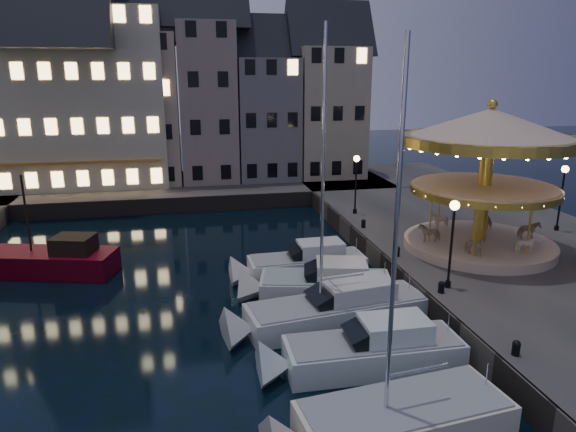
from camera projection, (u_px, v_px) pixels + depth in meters
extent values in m
plane|color=black|center=(302.00, 338.00, 21.99)|extent=(160.00, 160.00, 0.00)
cube|color=#474442|center=(511.00, 255.00, 30.16)|extent=(16.00, 56.00, 1.30)
cube|color=#474442|center=(148.00, 191.00, 46.74)|extent=(44.00, 12.00, 1.30)
cube|color=#47423A|center=(383.00, 265.00, 28.63)|extent=(0.15, 44.00, 1.30)
cube|color=#47423A|center=(169.00, 206.00, 41.45)|extent=(48.00, 0.15, 1.30)
cylinder|color=black|center=(448.00, 284.00, 23.93)|extent=(0.28, 0.28, 0.30)
cylinder|color=black|center=(451.00, 249.00, 23.46)|extent=(0.12, 0.12, 3.80)
sphere|color=#FFD18C|center=(455.00, 205.00, 22.91)|extent=(0.44, 0.44, 0.44)
cylinder|color=black|center=(355.00, 211.00, 36.68)|extent=(0.28, 0.28, 0.30)
cylinder|color=black|center=(356.00, 187.00, 36.21)|extent=(0.12, 0.12, 3.80)
sphere|color=#FFD18C|center=(357.00, 159.00, 35.67)|extent=(0.44, 0.44, 0.44)
cylinder|color=black|center=(557.00, 228.00, 32.70)|extent=(0.28, 0.28, 0.30)
cylinder|color=black|center=(560.00, 201.00, 32.23)|extent=(0.12, 0.12, 3.80)
sphere|color=#FFD18C|center=(565.00, 169.00, 31.69)|extent=(0.44, 0.44, 0.44)
cylinder|color=black|center=(516.00, 350.00, 18.13)|extent=(0.28, 0.28, 0.40)
sphere|color=black|center=(517.00, 344.00, 18.07)|extent=(0.30, 0.30, 0.30)
cylinder|color=black|center=(441.00, 288.00, 23.33)|extent=(0.28, 0.28, 0.40)
sphere|color=black|center=(442.00, 284.00, 23.27)|extent=(0.30, 0.30, 0.30)
cylinder|color=black|center=(397.00, 252.00, 28.05)|extent=(0.28, 0.28, 0.40)
sphere|color=black|center=(397.00, 249.00, 27.99)|extent=(0.30, 0.30, 0.30)
cylinder|color=black|center=(363.00, 225.00, 33.24)|extent=(0.28, 0.28, 0.40)
sphere|color=black|center=(364.00, 221.00, 33.19)|extent=(0.30, 0.30, 0.30)
cube|color=gray|center=(8.00, 123.00, 44.79)|extent=(5.00, 8.00, 11.00)
cube|color=gray|center=(74.00, 116.00, 45.70)|extent=(5.60, 8.00, 12.00)
cube|color=tan|center=(144.00, 110.00, 46.72)|extent=(6.20, 8.00, 13.00)
cube|color=gray|center=(207.00, 103.00, 47.69)|extent=(5.00, 8.00, 14.00)
cube|color=slate|center=(265.00, 119.00, 49.13)|extent=(5.60, 8.00, 11.00)
cube|color=tan|center=(326.00, 113.00, 50.15)|extent=(6.20, 8.00, 12.00)
cube|color=beige|center=(73.00, 99.00, 45.31)|extent=(16.00, 9.00, 15.00)
cube|color=beige|center=(404.00, 422.00, 15.96)|extent=(6.86, 3.28, 1.30)
cube|color=gray|center=(405.00, 404.00, 15.78)|extent=(6.51, 3.04, 0.10)
cylinder|color=silver|center=(396.00, 226.00, 14.04)|extent=(0.14, 0.14, 11.58)
cube|color=silver|center=(373.00, 356.00, 19.71)|extent=(6.78, 2.32, 1.30)
cube|color=gray|center=(374.00, 340.00, 19.53)|extent=(6.44, 2.14, 0.10)
cube|color=silver|center=(394.00, 328.00, 19.56)|extent=(2.59, 1.72, 0.80)
cube|color=black|center=(361.00, 334.00, 19.34)|extent=(1.17, 1.59, 0.93)
cube|color=silver|center=(337.00, 315.00, 23.12)|extent=(8.47, 3.55, 1.30)
cube|color=gray|center=(338.00, 301.00, 22.94)|extent=(8.04, 3.30, 0.10)
cube|color=silver|center=(358.00, 289.00, 23.14)|extent=(3.35, 2.24, 0.80)
cube|color=black|center=(324.00, 296.00, 22.64)|extent=(1.57, 1.87, 1.02)
cylinder|color=silver|center=(323.00, 181.00, 21.20)|extent=(0.14, 0.14, 11.06)
cube|color=silver|center=(325.00, 289.00, 25.81)|extent=(6.89, 3.92, 1.30)
cube|color=gray|center=(326.00, 277.00, 25.63)|extent=(6.53, 3.65, 0.10)
cube|color=silver|center=(341.00, 269.00, 25.49)|extent=(2.83, 2.38, 0.80)
cube|color=black|center=(315.00, 271.00, 25.56)|extent=(1.49, 1.95, 0.91)
cube|color=silver|center=(307.00, 268.00, 28.68)|extent=(6.51, 2.35, 1.30)
cube|color=gray|center=(307.00, 257.00, 28.50)|extent=(6.18, 2.17, 0.10)
cube|color=silver|center=(320.00, 248.00, 28.56)|extent=(2.50, 1.69, 0.80)
cube|color=black|center=(298.00, 252.00, 28.30)|extent=(1.16, 1.54, 0.91)
cube|color=#5A0213|center=(50.00, 264.00, 29.00)|extent=(7.64, 4.30, 1.50)
cube|color=black|center=(74.00, 244.00, 28.58)|extent=(2.50, 2.23, 0.96)
cylinder|color=black|center=(26.00, 213.00, 28.27)|extent=(0.12, 0.12, 4.34)
cylinder|color=#CAAB8E|center=(478.00, 244.00, 29.21)|extent=(8.29, 8.29, 0.52)
cylinder|color=gold|center=(484.00, 185.00, 28.29)|extent=(0.73, 0.73, 6.42)
cylinder|color=#CAAB8E|center=(484.00, 186.00, 28.32)|extent=(7.67, 7.67, 0.19)
cylinder|color=gold|center=(484.00, 190.00, 28.37)|extent=(7.96, 7.96, 0.36)
cone|color=#CAAB8E|center=(491.00, 124.00, 27.40)|extent=(9.53, 9.53, 1.66)
cylinder|color=gold|center=(489.00, 140.00, 27.64)|extent=(9.53, 9.53, 0.52)
sphere|color=gold|center=(493.00, 104.00, 27.13)|extent=(0.52, 0.52, 0.52)
imported|color=#CAAB8E|center=(514.00, 224.00, 30.35)|extent=(1.73, 1.25, 1.04)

